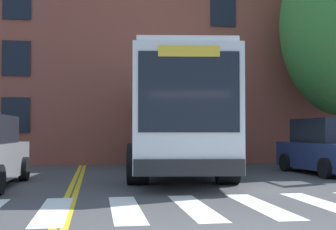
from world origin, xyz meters
The scene contains 7 objects.
crosswalk centered at (-0.63, 2.79, 0.00)m, with size 14.16×3.10×0.01m.
lane_line_yellow_inner centered at (-2.38, 16.79, 0.00)m, with size 0.12×36.00×0.01m, color gold.
lane_line_yellow_outer centered at (-2.22, 16.79, 0.00)m, with size 0.12×36.00×0.01m, color gold.
city_bus centered at (0.89, 9.92, 1.88)m, with size 3.86×11.61×3.49m.
car_navy_far_lane centered at (5.62, 8.52, 0.82)m, with size 2.15×4.28×1.78m.
car_silver_behind_bus centered at (1.08, 20.62, 0.79)m, with size 2.13×4.36×1.75m.
building_facade centered at (3.54, 17.31, 4.03)m, with size 42.34×7.50×8.05m.
Camera 1 is at (-1.78, -5.52, 1.37)m, focal length 50.00 mm.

